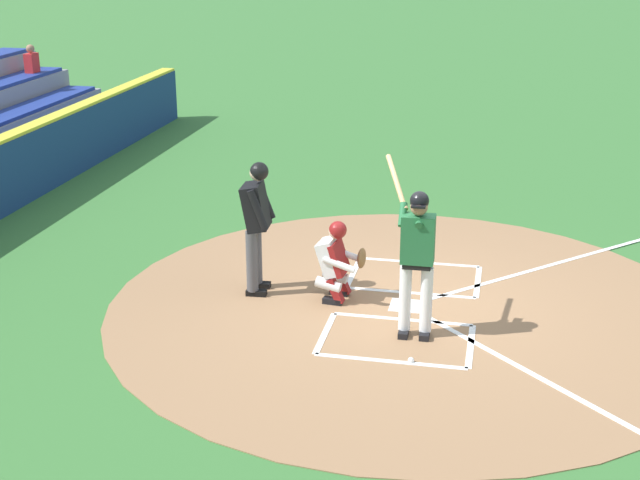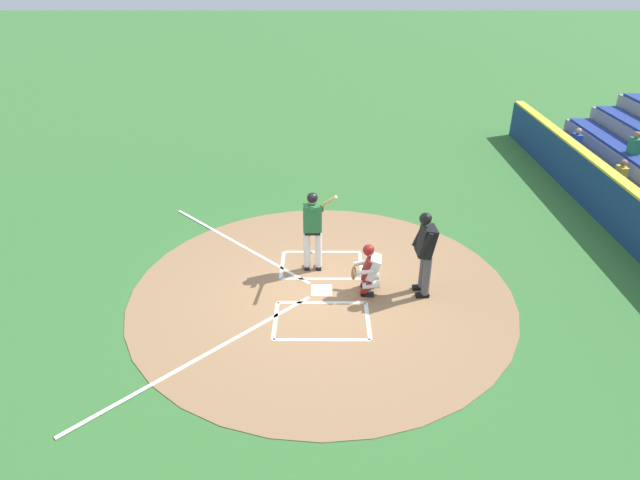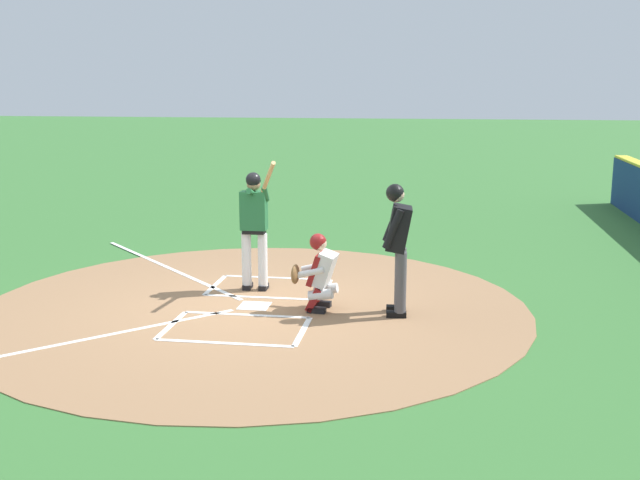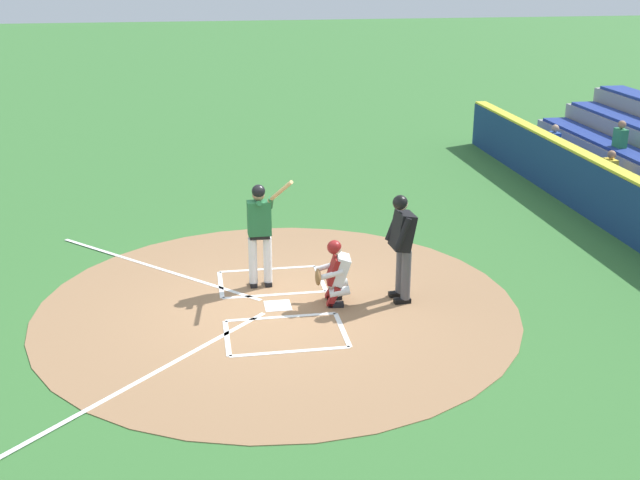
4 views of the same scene
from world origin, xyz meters
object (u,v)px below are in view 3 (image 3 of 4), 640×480
batter (255,222)px  plate_umpire (398,240)px  catcher (319,271)px  baseball (263,276)px

batter → plate_umpire: (-0.95, -2.27, -0.02)m
catcher → plate_umpire: size_ratio=0.61×
plate_umpire → baseball: (1.69, 2.32, -1.04)m
plate_umpire → baseball: bearing=53.9°
baseball → catcher: bearing=-144.1°
plate_umpire → batter: bearing=67.3°
baseball → plate_umpire: bearing=-126.1°
plate_umpire → baseball: 3.06m
catcher → plate_umpire: 1.22m
batter → plate_umpire: size_ratio=1.14×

